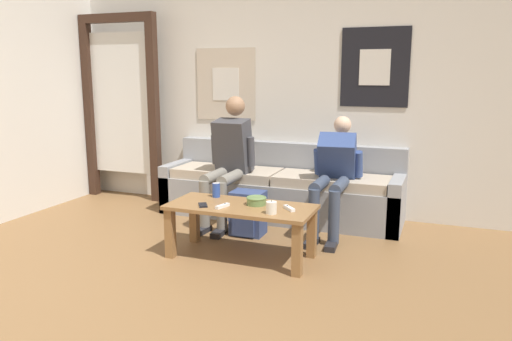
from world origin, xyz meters
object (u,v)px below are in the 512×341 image
at_px(couch, 280,191).
at_px(cell_phone, 203,205).
at_px(person_seated_teen, 334,170).
at_px(ceramic_bowl, 256,200).
at_px(backpack, 248,214).
at_px(game_controller_near_right, 222,206).
at_px(drink_can_blue, 216,190).
at_px(person_seated_adult, 229,156).
at_px(game_controller_near_left, 289,208).
at_px(coffee_table, 241,215).
at_px(pillar_candle, 271,208).

relative_size(couch, cell_phone, 16.57).
distance_m(person_seated_teen, ceramic_bowl, 0.98).
height_order(backpack, game_controller_near_right, game_controller_near_right).
bearing_deg(game_controller_near_right, drink_can_blue, 123.74).
xyz_separation_m(person_seated_adult, game_controller_near_left, (0.90, -0.86, -0.22)).
distance_m(couch, coffee_table, 1.24).
height_order(person_seated_teen, pillar_candle, person_seated_teen).
height_order(person_seated_teen, drink_can_blue, person_seated_teen).
distance_m(coffee_table, drink_can_blue, 0.38).
height_order(couch, person_seated_teen, person_seated_teen).
height_order(person_seated_adult, drink_can_blue, person_seated_adult).
height_order(coffee_table, backpack, coffee_table).
height_order(game_controller_near_right, cell_phone, game_controller_near_right).
bearing_deg(couch, game_controller_near_right, -91.52).
height_order(coffee_table, game_controller_near_left, game_controller_near_left).
bearing_deg(ceramic_bowl, drink_can_blue, 164.75).
distance_m(backpack, cell_phone, 0.73).
bearing_deg(person_seated_adult, backpack, -43.78).
bearing_deg(drink_can_blue, couch, 77.87).
xyz_separation_m(person_seated_adult, cell_phone, (0.22, -0.99, -0.23)).
height_order(couch, drink_can_blue, couch).
xyz_separation_m(couch, game_controller_near_right, (-0.04, -1.35, 0.18)).
bearing_deg(ceramic_bowl, cell_phone, -155.19).
bearing_deg(ceramic_bowl, backpack, 119.24).
relative_size(backpack, game_controller_near_right, 2.78).
relative_size(person_seated_teen, backpack, 2.61).
distance_m(couch, ceramic_bowl, 1.20).
distance_m(backpack, game_controller_near_left, 0.83).
height_order(couch, person_seated_adult, person_seated_adult).
bearing_deg(cell_phone, person_seated_teen, 51.38).
relative_size(person_seated_adult, drink_can_blue, 10.14).
bearing_deg(person_seated_teen, person_seated_adult, -177.06).
bearing_deg(pillar_candle, person_seated_adult, 128.48).
relative_size(backpack, ceramic_bowl, 2.50).
bearing_deg(cell_phone, coffee_table, 23.17).
xyz_separation_m(person_seated_teen, game_controller_near_left, (-0.15, -0.92, -0.14)).
distance_m(coffee_table, ceramic_bowl, 0.17).
relative_size(game_controller_near_left, cell_phone, 0.85).
bearing_deg(game_controller_near_left, backpack, 136.27).
height_order(game_controller_near_left, game_controller_near_right, same).
xyz_separation_m(person_seated_teen, pillar_candle, (-0.25, -1.07, -0.11)).
bearing_deg(ceramic_bowl, person_seated_teen, 62.80).
distance_m(couch, game_controller_near_right, 1.36).
bearing_deg(cell_phone, backpack, 80.54).
distance_m(person_seated_adult, cell_phone, 1.04).
relative_size(coffee_table, ceramic_bowl, 7.22).
bearing_deg(coffee_table, couch, 93.45).
bearing_deg(cell_phone, couch, 81.34).
bearing_deg(drink_can_blue, game_controller_near_right, -56.26).
height_order(person_seated_teen, backpack, person_seated_teen).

